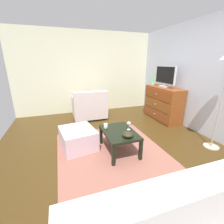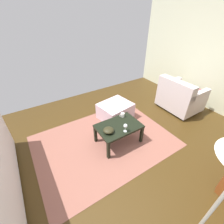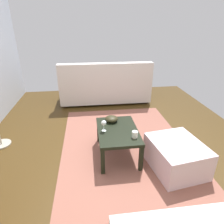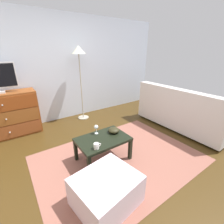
{
  "view_description": "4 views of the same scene",
  "coord_description": "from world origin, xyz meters",
  "px_view_note": "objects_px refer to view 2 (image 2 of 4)",
  "views": [
    {
      "loc": [
        2.33,
        -1.0,
        1.59
      ],
      "look_at": [
        -0.23,
        -0.12,
        0.71
      ],
      "focal_mm": 24.8,
      "sensor_mm": 36.0,
      "label": 1
    },
    {
      "loc": [
        1.26,
        1.76,
        2.24
      ],
      "look_at": [
        0.03,
        -0.19,
        0.65
      ],
      "focal_mm": 24.9,
      "sensor_mm": 36.0,
      "label": 2
    },
    {
      "loc": [
        -2.34,
        0.32,
        1.75
      ],
      "look_at": [
        -0.03,
        0.02,
        0.67
      ],
      "focal_mm": 31.54,
      "sensor_mm": 36.0,
      "label": 3
    },
    {
      "loc": [
        -1.12,
        -1.88,
        1.7
      ],
      "look_at": [
        0.22,
        0.05,
        0.76
      ],
      "focal_mm": 24.85,
      "sensor_mm": 36.0,
      "label": 4
    }
  ],
  "objects_px": {
    "wine_glass": "(125,126)",
    "bowl_decorative": "(109,130)",
    "armchair": "(180,97)",
    "ottoman": "(115,111)",
    "coffee_table": "(119,128)",
    "mug": "(122,115)"
  },
  "relations": [
    {
      "from": "bowl_decorative",
      "to": "wine_glass",
      "type": "bearing_deg",
      "value": 152.95
    },
    {
      "from": "wine_glass",
      "to": "mug",
      "type": "height_order",
      "value": "wine_glass"
    },
    {
      "from": "wine_glass",
      "to": "ottoman",
      "type": "bearing_deg",
      "value": -113.1
    },
    {
      "from": "armchair",
      "to": "ottoman",
      "type": "relative_size",
      "value": 1.32
    },
    {
      "from": "bowl_decorative",
      "to": "coffee_table",
      "type": "bearing_deg",
      "value": -167.15
    },
    {
      "from": "wine_glass",
      "to": "ottoman",
      "type": "height_order",
      "value": "wine_glass"
    },
    {
      "from": "armchair",
      "to": "ottoman",
      "type": "distance_m",
      "value": 1.68
    },
    {
      "from": "mug",
      "to": "coffee_table",
      "type": "bearing_deg",
      "value": 40.74
    },
    {
      "from": "bowl_decorative",
      "to": "armchair",
      "type": "relative_size",
      "value": 0.2
    },
    {
      "from": "ottoman",
      "to": "wine_glass",
      "type": "bearing_deg",
      "value": 66.9
    },
    {
      "from": "ottoman",
      "to": "coffee_table",
      "type": "bearing_deg",
      "value": 61.03
    },
    {
      "from": "coffee_table",
      "to": "wine_glass",
      "type": "distance_m",
      "value": 0.26
    },
    {
      "from": "wine_glass",
      "to": "mug",
      "type": "distance_m",
      "value": 0.44
    },
    {
      "from": "coffee_table",
      "to": "armchair",
      "type": "bearing_deg",
      "value": -175.4
    },
    {
      "from": "coffee_table",
      "to": "ottoman",
      "type": "distance_m",
      "value": 0.81
    },
    {
      "from": "wine_glass",
      "to": "ottoman",
      "type": "distance_m",
      "value": 1.02
    },
    {
      "from": "coffee_table",
      "to": "bowl_decorative",
      "type": "xyz_separation_m",
      "value": [
        0.25,
        0.06,
        0.1
      ]
    },
    {
      "from": "mug",
      "to": "armchair",
      "type": "height_order",
      "value": "armchair"
    },
    {
      "from": "armchair",
      "to": "wine_glass",
      "type": "bearing_deg",
      "value": 10.09
    },
    {
      "from": "wine_glass",
      "to": "bowl_decorative",
      "type": "height_order",
      "value": "wine_glass"
    },
    {
      "from": "coffee_table",
      "to": "mug",
      "type": "bearing_deg",
      "value": -139.26
    },
    {
      "from": "mug",
      "to": "bowl_decorative",
      "type": "height_order",
      "value": "same"
    }
  ]
}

